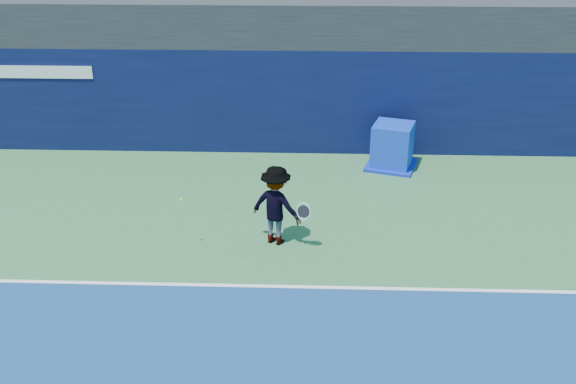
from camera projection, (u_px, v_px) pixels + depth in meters
name	position (u px, v px, depth m)	size (l,w,h in m)	color
baseline	(238.00, 286.00, 12.44)	(24.00, 0.10, 0.01)	white
stadium_band	(265.00, 18.00, 18.60)	(36.00, 3.00, 1.20)	#212227
back_wall_assembly	(263.00, 98.00, 18.59)	(36.00, 1.03, 3.00)	#091035
equipment_cart	(392.00, 147.00, 17.61)	(1.61, 1.61, 1.23)	#0D2FBD
tennis_player	(276.00, 205.00, 13.65)	(1.41, 1.08, 1.77)	silver
tennis_ball	(181.00, 200.00, 13.33)	(0.06, 0.06, 0.06)	#B6E119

